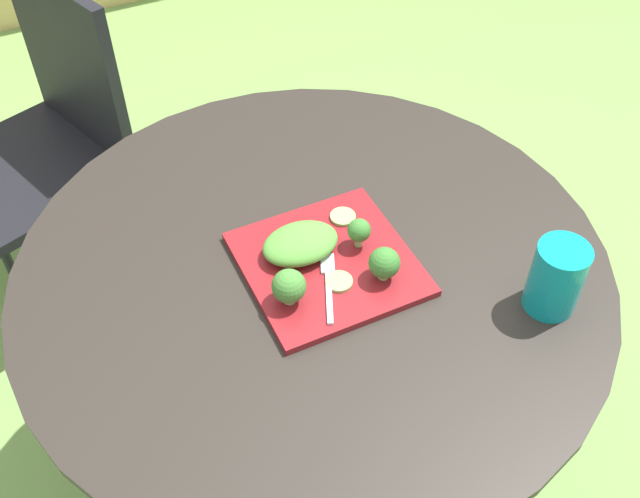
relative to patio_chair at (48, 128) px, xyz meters
The scene contains 12 objects.
ground_plane 1.10m from the patio_chair, 69.66° to the right, with size 12.00×12.00×0.00m, color #70994C.
patio_table 0.97m from the patio_chair, 69.66° to the right, with size 1.06×1.06×0.75m.
patio_chair is the anchor object (origin of this frame).
salad_plate 1.02m from the patio_chair, 68.92° to the right, with size 0.29×0.29×0.01m, color maroon.
drinking_glass 1.36m from the patio_chair, 60.61° to the right, with size 0.09×0.09×0.13m.
fork 1.05m from the patio_chair, 70.84° to the right, with size 0.08×0.15×0.00m.
lettuce_mound 0.98m from the patio_chair, 69.96° to the right, with size 0.14×0.10×0.04m, color #519338.
broccoli_floret_0 1.12m from the patio_chair, 66.91° to the right, with size 0.05×0.05×0.06m.
broccoli_floret_1 1.05m from the patio_chair, 75.12° to the right, with size 0.06×0.06×0.07m.
broccoli_floret_2 1.04m from the patio_chair, 65.16° to the right, with size 0.04×0.04×0.06m.
cucumber_slice_0 1.07m from the patio_chair, 70.21° to the right, with size 0.05×0.05×0.01m, color #8EB766.
cucumber_slice_1 0.98m from the patio_chair, 62.98° to the right, with size 0.05×0.05×0.01m, color #8EB766.
Camera 1 is at (-0.37, -0.81, 1.73)m, focal length 42.15 mm.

